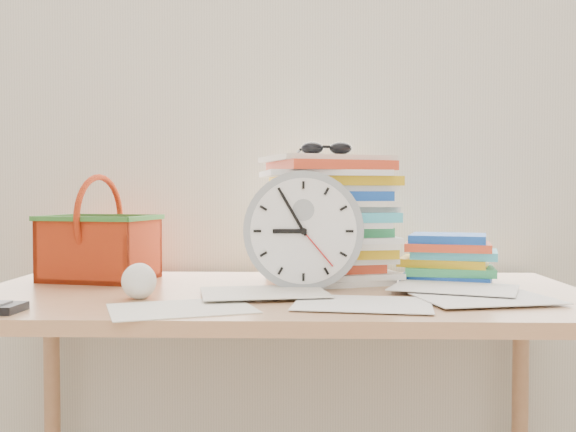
{
  "coord_description": "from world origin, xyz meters",
  "views": [
    {
      "loc": [
        0.06,
        0.14,
        0.97
      ],
      "look_at": [
        0.02,
        1.6,
        0.92
      ],
      "focal_mm": 40.0,
      "sensor_mm": 36.0,
      "label": 1
    }
  ],
  "objects_px": {
    "basket": "(100,229)",
    "clock": "(303,230)",
    "book_stack": "(448,258)",
    "paper_stack": "(328,219)",
    "desk": "(280,323)"
  },
  "relations": [
    {
      "from": "paper_stack",
      "to": "basket",
      "type": "xyz_separation_m",
      "value": [
        -0.59,
        0.01,
        -0.03
      ]
    },
    {
      "from": "desk",
      "to": "book_stack",
      "type": "relative_size",
      "value": 5.83
    },
    {
      "from": "basket",
      "to": "clock",
      "type": "bearing_deg",
      "value": -4.31
    },
    {
      "from": "book_stack",
      "to": "basket",
      "type": "bearing_deg",
      "value": 179.27
    },
    {
      "from": "paper_stack",
      "to": "desk",
      "type": "bearing_deg",
      "value": -126.1
    },
    {
      "from": "basket",
      "to": "book_stack",
      "type": "bearing_deg",
      "value": 11.26
    },
    {
      "from": "paper_stack",
      "to": "book_stack",
      "type": "relative_size",
      "value": 1.33
    },
    {
      "from": "clock",
      "to": "book_stack",
      "type": "bearing_deg",
      "value": 21.22
    },
    {
      "from": "desk",
      "to": "paper_stack",
      "type": "relative_size",
      "value": 4.39
    },
    {
      "from": "paper_stack",
      "to": "clock",
      "type": "distance_m",
      "value": 0.15
    },
    {
      "from": "clock",
      "to": "basket",
      "type": "height_order",
      "value": "clock"
    },
    {
      "from": "clock",
      "to": "book_stack",
      "type": "relative_size",
      "value": 1.14
    },
    {
      "from": "desk",
      "to": "book_stack",
      "type": "height_order",
      "value": "book_stack"
    },
    {
      "from": "paper_stack",
      "to": "book_stack",
      "type": "height_order",
      "value": "paper_stack"
    },
    {
      "from": "book_stack",
      "to": "paper_stack",
      "type": "bearing_deg",
      "value": -179.46
    }
  ]
}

